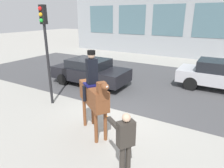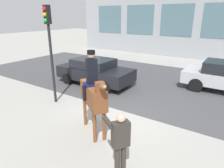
% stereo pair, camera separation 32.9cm
% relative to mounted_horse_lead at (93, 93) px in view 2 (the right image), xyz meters
% --- Properties ---
extents(ground_plane, '(80.00, 80.00, 0.00)m').
position_rel_mounted_horse_lead_xyz_m(ground_plane, '(0.01, 1.34, -1.41)').
color(ground_plane, '#9E9B93').
extents(road_surface, '(24.57, 8.50, 0.01)m').
position_rel_mounted_horse_lead_xyz_m(road_surface, '(0.01, 6.09, -1.41)').
color(road_surface, '#444447').
rests_on(road_surface, ground_plane).
extents(mounted_horse_lead, '(1.71, 1.31, 2.74)m').
position_rel_mounted_horse_lead_xyz_m(mounted_horse_lead, '(0.00, 0.00, 0.00)').
color(mounted_horse_lead, brown).
rests_on(mounted_horse_lead, ground_plane).
extents(pedestrian_bystander, '(0.91, 0.50, 1.68)m').
position_rel_mounted_horse_lead_xyz_m(pedestrian_bystander, '(1.70, -1.18, -0.42)').
color(pedestrian_bystander, '#332D28').
rests_on(pedestrian_bystander, ground_plane).
extents(street_car_near_lane, '(4.27, 1.96, 1.44)m').
position_rel_mounted_horse_lead_xyz_m(street_car_near_lane, '(-3.08, 3.96, -0.66)').
color(street_car_near_lane, black).
rests_on(street_car_near_lane, ground_plane).
extents(traffic_light, '(0.24, 0.29, 4.11)m').
position_rel_mounted_horse_lead_xyz_m(traffic_light, '(-3.02, 0.98, 1.34)').
color(traffic_light, black).
rests_on(traffic_light, ground_plane).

